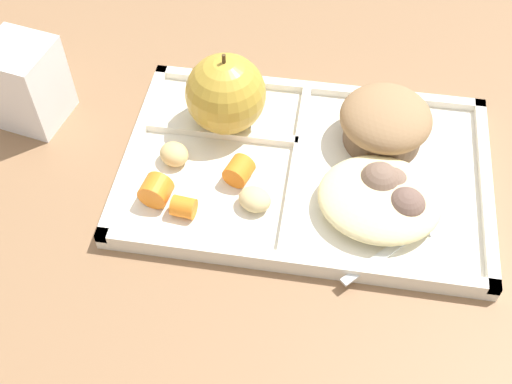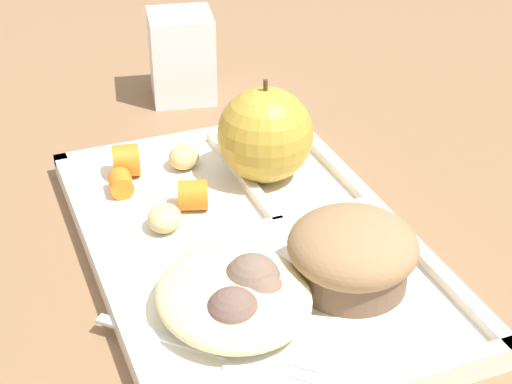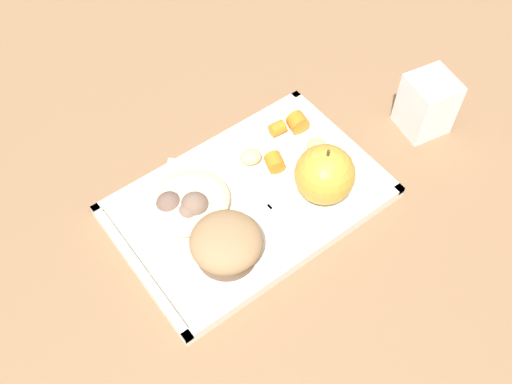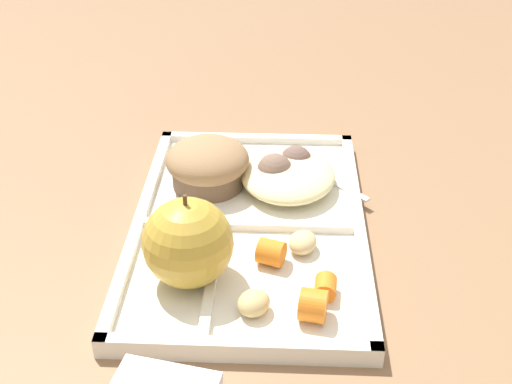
% 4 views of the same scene
% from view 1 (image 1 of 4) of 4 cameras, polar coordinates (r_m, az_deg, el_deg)
% --- Properties ---
extents(ground, '(6.00, 6.00, 0.00)m').
position_cam_1_polar(ground, '(0.63, 4.33, 1.52)').
color(ground, '#846042').
extents(lunch_tray, '(0.35, 0.23, 0.02)m').
position_cam_1_polar(lunch_tray, '(0.63, 4.26, 1.93)').
color(lunch_tray, silver).
rests_on(lunch_tray, ground).
extents(green_apple, '(0.08, 0.08, 0.09)m').
position_cam_1_polar(green_apple, '(0.63, -2.68, 8.58)').
color(green_apple, '#B79333').
rests_on(green_apple, lunch_tray).
extents(bran_muffin, '(0.09, 0.09, 0.05)m').
position_cam_1_polar(bran_muffin, '(0.64, 11.24, 6.03)').
color(bran_muffin, brown).
rests_on(bran_muffin, lunch_tray).
extents(carrot_slice_small, '(0.02, 0.02, 0.02)m').
position_cam_1_polar(carrot_slice_small, '(0.58, -6.37, -1.32)').
color(carrot_slice_small, orange).
rests_on(carrot_slice_small, lunch_tray).
extents(carrot_slice_tilted, '(0.03, 0.03, 0.02)m').
position_cam_1_polar(carrot_slice_tilted, '(0.60, -1.51, 1.87)').
color(carrot_slice_tilted, orange).
rests_on(carrot_slice_tilted, lunch_tray).
extents(carrot_slice_near_corner, '(0.03, 0.03, 0.03)m').
position_cam_1_polar(carrot_slice_near_corner, '(0.59, -8.77, 0.14)').
color(carrot_slice_near_corner, orange).
rests_on(carrot_slice_near_corner, lunch_tray).
extents(potato_chunk_small, '(0.04, 0.04, 0.02)m').
position_cam_1_polar(potato_chunk_small, '(0.59, -0.11, -0.64)').
color(potato_chunk_small, tan).
rests_on(potato_chunk_small, lunch_tray).
extents(potato_chunk_large, '(0.04, 0.04, 0.02)m').
position_cam_1_polar(potato_chunk_large, '(0.62, -7.19, 3.32)').
color(potato_chunk_large, tan).
rests_on(potato_chunk_large, lunch_tray).
extents(egg_noodle_pile, '(0.11, 0.10, 0.03)m').
position_cam_1_polar(egg_noodle_pile, '(0.59, 10.81, -0.58)').
color(egg_noodle_pile, beige).
rests_on(egg_noodle_pile, lunch_tray).
extents(meatball_side, '(0.03, 0.03, 0.03)m').
position_cam_1_polar(meatball_side, '(0.60, 11.78, 0.64)').
color(meatball_side, '#755B4C').
rests_on(meatball_side, lunch_tray).
extents(meatball_front, '(0.04, 0.04, 0.04)m').
position_cam_1_polar(meatball_front, '(0.59, 10.74, 0.79)').
color(meatball_front, '#755B4C').
rests_on(meatball_front, lunch_tray).
extents(meatball_back, '(0.04, 0.04, 0.04)m').
position_cam_1_polar(meatball_back, '(0.58, 12.96, -1.27)').
color(meatball_back, brown).
rests_on(meatball_back, lunch_tray).
extents(plastic_fork, '(0.12, 0.12, 0.00)m').
position_cam_1_polar(plastic_fork, '(0.59, 14.06, -3.27)').
color(plastic_fork, silver).
rests_on(plastic_fork, lunch_tray).
extents(milk_carton, '(0.07, 0.07, 0.09)m').
position_cam_1_polar(milk_carton, '(0.69, -19.48, 8.97)').
color(milk_carton, white).
rests_on(milk_carton, ground).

